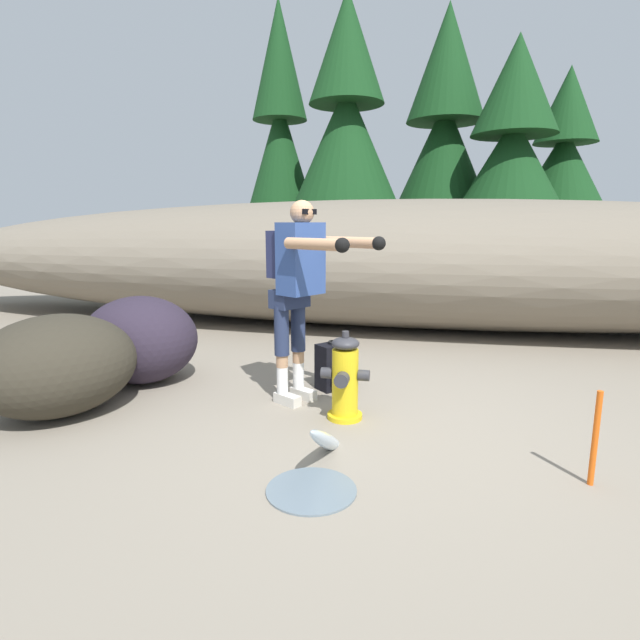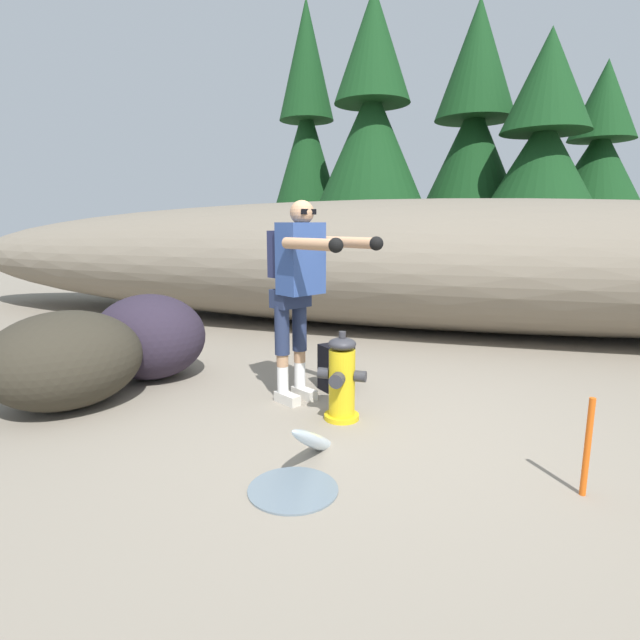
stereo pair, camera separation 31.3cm
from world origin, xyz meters
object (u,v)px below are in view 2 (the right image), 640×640
utility_worker (299,278)px  boulder_mid (150,337)px  survey_stake (587,447)px  fire_hydrant (342,380)px  boulder_large (66,360)px  spare_backpack (337,367)px

utility_worker → boulder_mid: size_ratio=1.58×
survey_stake → boulder_mid: bearing=162.3°
fire_hydrant → boulder_large: bearing=-170.0°
boulder_large → survey_stake: size_ratio=2.15×
utility_worker → boulder_mid: utility_worker is taller
boulder_large → boulder_mid: boulder_mid is taller
utility_worker → boulder_mid: bearing=-157.8°
fire_hydrant → spare_backpack: size_ratio=1.55×
boulder_mid → survey_stake: bearing=-17.7°
boulder_large → utility_worker: bearing=19.7°
utility_worker → spare_backpack: (0.22, 0.45, -0.90)m
fire_hydrant → utility_worker: size_ratio=0.42×
boulder_large → boulder_mid: size_ratio=1.17×
fire_hydrant → utility_worker: (-0.45, 0.27, 0.78)m
utility_worker → boulder_large: (-1.89, -0.68, -0.70)m
fire_hydrant → spare_backpack: bearing=108.2°
fire_hydrant → spare_backpack: fire_hydrant is taller
boulder_mid → survey_stake: (3.79, -1.21, -0.13)m
fire_hydrant → survey_stake: 1.79m
spare_backpack → boulder_large: bearing=-109.8°
fire_hydrant → utility_worker: 0.94m
utility_worker → boulder_mid: (-1.69, 0.24, -0.68)m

